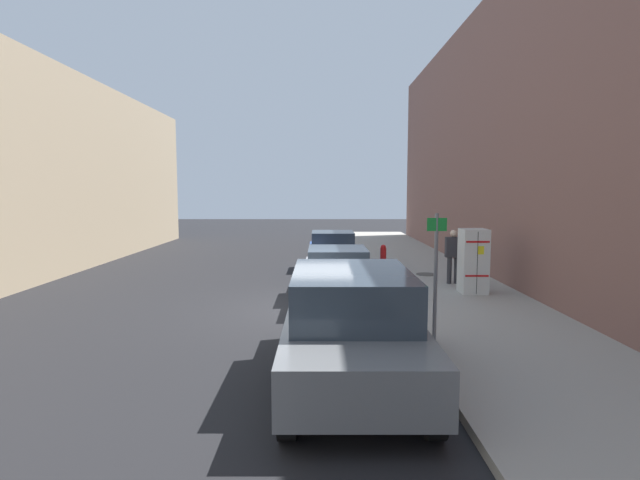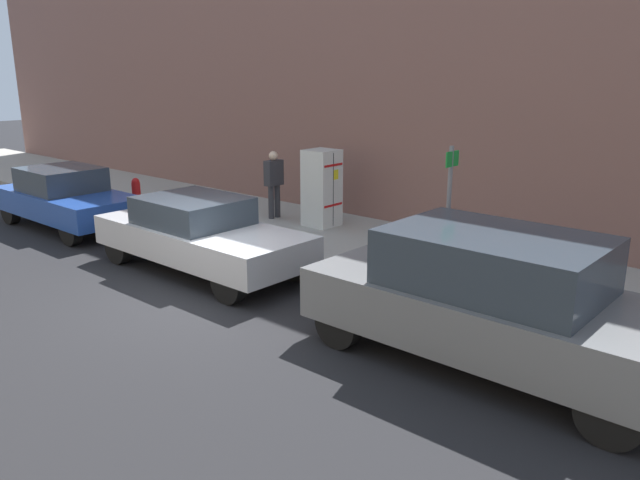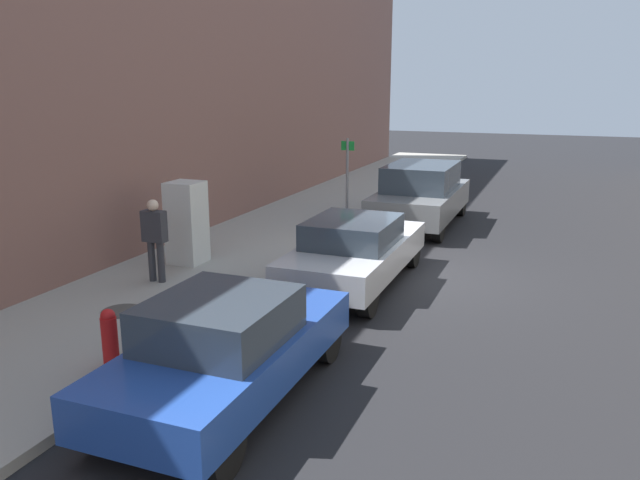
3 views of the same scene
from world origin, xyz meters
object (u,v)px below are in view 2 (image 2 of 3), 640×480
at_px(discarded_refrigerator, 322,188).
at_px(parked_suv_gray, 491,298).
at_px(fire_hydrant, 136,193).
at_px(parked_hatchback_blue, 66,198).
at_px(street_sign_post, 448,212).
at_px(pedestrian_walking_far, 274,180).
at_px(parked_sedan_silver, 200,234).

bearing_deg(discarded_refrigerator, parked_suv_gray, 58.48).
bearing_deg(fire_hydrant, parked_hatchback_blue, -0.99).
bearing_deg(parked_suv_gray, parked_hatchback_blue, -90.00).
xyz_separation_m(street_sign_post, parked_hatchback_blue, (1.65, -9.29, -0.76)).
height_order(pedestrian_walking_far, parked_sedan_silver, pedestrian_walking_far).
xyz_separation_m(street_sign_post, fire_hydrant, (-0.22, -9.25, -0.93)).
distance_m(street_sign_post, parked_suv_gray, 2.37).
bearing_deg(parked_suv_gray, street_sign_post, -135.87).
bearing_deg(discarded_refrigerator, parked_hatchback_blue, -52.09).
bearing_deg(parked_hatchback_blue, pedestrian_walking_far, 136.12).
relative_size(fire_hydrant, parked_sedan_silver, 0.18).
bearing_deg(street_sign_post, pedestrian_walking_far, -107.96).
relative_size(discarded_refrigerator, parked_suv_gray, 0.37).
bearing_deg(pedestrian_walking_far, parked_sedan_silver, 68.86).
distance_m(discarded_refrigerator, fire_hydrant, 5.14).
xyz_separation_m(pedestrian_walking_far, parked_hatchback_blue, (3.55, -3.42, -0.36)).
height_order(street_sign_post, parked_suv_gray, street_sign_post).
height_order(parked_sedan_silver, parked_suv_gray, parked_suv_gray).
relative_size(street_sign_post, parked_hatchback_blue, 0.58).
xyz_separation_m(fire_hydrant, parked_sedan_silver, (1.87, 5.01, 0.16)).
bearing_deg(parked_suv_gray, pedestrian_walking_far, -115.43).
height_order(parked_hatchback_blue, parked_suv_gray, parked_suv_gray).
distance_m(discarded_refrigerator, parked_suv_gray, 7.14).
distance_m(street_sign_post, parked_sedan_silver, 4.62).
bearing_deg(parked_sedan_silver, parked_suv_gray, 90.00).
bearing_deg(street_sign_post, fire_hydrant, -91.38).
bearing_deg(discarded_refrigerator, pedestrian_walking_far, -82.42).
bearing_deg(pedestrian_walking_far, parked_suv_gray, 108.83).
relative_size(pedestrian_walking_far, parked_suv_gray, 0.35).
height_order(discarded_refrigerator, parked_hatchback_blue, discarded_refrigerator).
xyz_separation_m(discarded_refrigerator, street_sign_post, (2.09, 4.49, 0.46)).
bearing_deg(discarded_refrigerator, parked_sedan_silver, 3.76).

